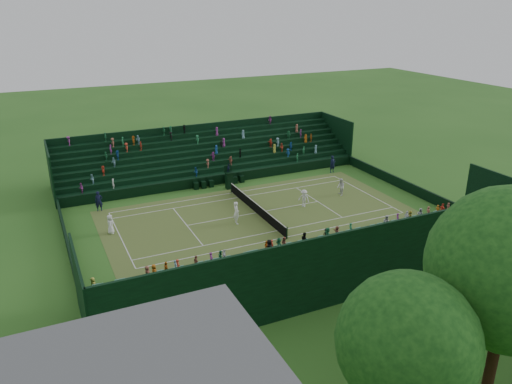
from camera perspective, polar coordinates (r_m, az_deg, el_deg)
ground at (r=44.39m, az=-0.00°, el=-2.41°), size 160.00×160.00×0.00m
court_surface at (r=44.39m, az=-0.00°, el=-2.41°), size 12.97×26.77×0.01m
perimeter_wall_north at (r=52.46m, az=15.94°, el=1.07°), size 17.17×0.20×1.00m
perimeter_wall_south at (r=40.73m, az=-20.80°, el=-5.33°), size 17.17×0.20×1.00m
perimeter_wall_east at (r=37.38m, az=5.53°, el=-6.35°), size 0.20×31.77×1.00m
perimeter_wall_west at (r=51.51m, az=-3.99°, el=1.48°), size 0.20×31.77×1.00m
north_grandstand at (r=33.80m, az=9.18°, el=-7.66°), size 6.60×32.00×4.90m
south_grandstand at (r=54.92m, az=-5.60°, el=3.82°), size 6.60×32.00×4.90m
tennis_net at (r=44.19m, az=-0.00°, el=-1.79°), size 11.67×0.10×1.06m
umpire_chair at (r=49.91m, az=-3.09°, el=1.61°), size 0.83×0.83×2.61m
courtside_chairs at (r=51.01m, az=-4.22°, el=1.15°), size 0.47×5.45×1.03m
player_near_west at (r=41.92m, az=-16.30°, el=-3.55°), size 0.88×0.67×1.62m
player_near_east at (r=41.98m, az=-2.27°, el=-2.37°), size 0.75×0.51×1.98m
player_far_west at (r=48.88m, az=9.66°, el=0.57°), size 0.93×0.79×1.68m
player_far_east at (r=45.66m, az=5.49°, el=-0.72°), size 1.22×1.13×1.65m
line_judge_north at (r=55.39m, az=8.74°, el=3.17°), size 0.51×0.73×1.90m
line_judge_south at (r=46.68m, az=-17.52°, el=-1.02°), size 0.51×0.71×1.83m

